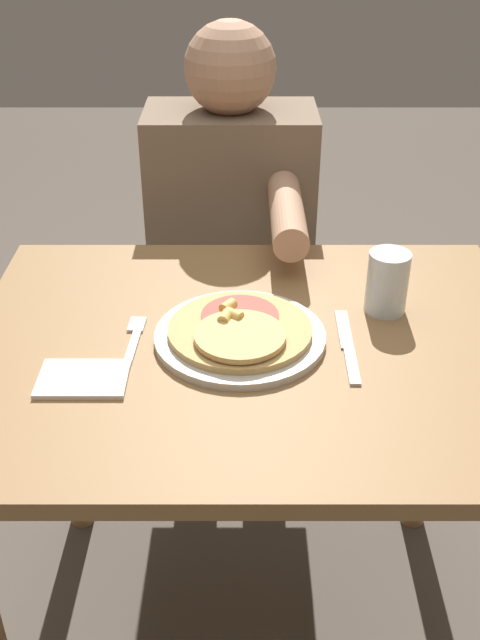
% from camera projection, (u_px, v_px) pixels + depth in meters
% --- Properties ---
extents(ground_plane, '(8.00, 8.00, 0.00)m').
position_uv_depth(ground_plane, '(248.00, 625.00, 1.66)').
color(ground_plane, brown).
extents(dining_table, '(0.97, 0.74, 0.76)m').
position_uv_depth(dining_table, '(250.00, 407.00, 1.33)').
color(dining_table, olive).
rests_on(dining_table, ground_plane).
extents(plate, '(0.29, 0.29, 0.01)m').
position_uv_depth(plate, '(240.00, 337.00, 1.26)').
color(plate, beige).
rests_on(plate, dining_table).
extents(pizza, '(0.24, 0.24, 0.04)m').
position_uv_depth(pizza, '(240.00, 330.00, 1.25)').
color(pizza, tan).
rests_on(pizza, plate).
extents(fork, '(0.03, 0.18, 0.00)m').
position_uv_depth(fork, '(133.00, 341.00, 1.26)').
color(fork, silver).
rests_on(fork, dining_table).
extents(knife, '(0.02, 0.22, 0.00)m').
position_uv_depth(knife, '(348.00, 347.00, 1.25)').
color(knife, silver).
rests_on(knife, dining_table).
extents(drinking_glass, '(0.07, 0.07, 0.11)m').
position_uv_depth(drinking_glass, '(387.00, 282.00, 1.32)').
color(drinking_glass, silver).
rests_on(drinking_glass, dining_table).
extents(napkin, '(0.14, 0.10, 0.01)m').
position_uv_depth(napkin, '(83.00, 379.00, 1.17)').
color(napkin, silver).
rests_on(napkin, dining_table).
extents(person_diner, '(0.39, 0.52, 1.16)m').
position_uv_depth(person_diner, '(232.00, 229.00, 1.82)').
color(person_diner, '#2D2D38').
rests_on(person_diner, ground_plane).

